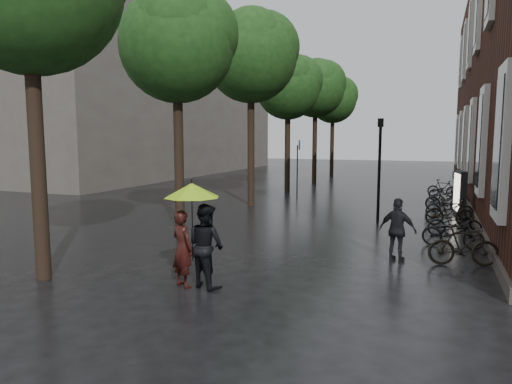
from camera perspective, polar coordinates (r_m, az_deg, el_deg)
The scene contains 11 objects.
ground at distance 8.18m, azimuth -9.96°, elevation -15.69°, with size 120.00×120.00×0.00m, color black.
bg_building at distance 43.32m, azimuth -15.84°, elevation 11.65°, with size 16.00×30.00×14.00m, color #47423D.
street_trees at distance 23.95m, azimuth 1.86°, elevation 14.50°, with size 4.33×34.03×8.91m.
person_burgundy at distance 9.73m, azimuth -9.17°, elevation -6.99°, with size 0.59×0.39×1.63m, color black.
person_black at distance 9.64m, azimuth -6.27°, elevation -6.65°, with size 0.86×0.67×1.77m, color black.
lime_umbrella at distance 9.40m, azimuth -8.03°, elevation 0.21°, with size 1.16×1.16×1.70m.
pedestrian_walking at distance 12.06m, azimuth 17.29°, elevation -4.56°, with size 0.95×0.39×1.62m, color black.
parked_bicycles at distance 19.07m, azimuth 23.05°, elevation -1.78°, with size 1.97×14.73×0.99m.
ad_lightbox at distance 20.04m, azimuth 24.15°, elevation -0.14°, with size 0.28×1.20×1.81m.
lamp_post at distance 17.47m, azimuth 15.19°, elevation 3.94°, with size 0.20×0.20×3.83m.
cycle_sign at distance 24.48m, azimuth 5.30°, elevation 4.11°, with size 0.16×0.55×3.02m.
Camera 1 is at (4.00, -6.43, 3.11)m, focal length 32.00 mm.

